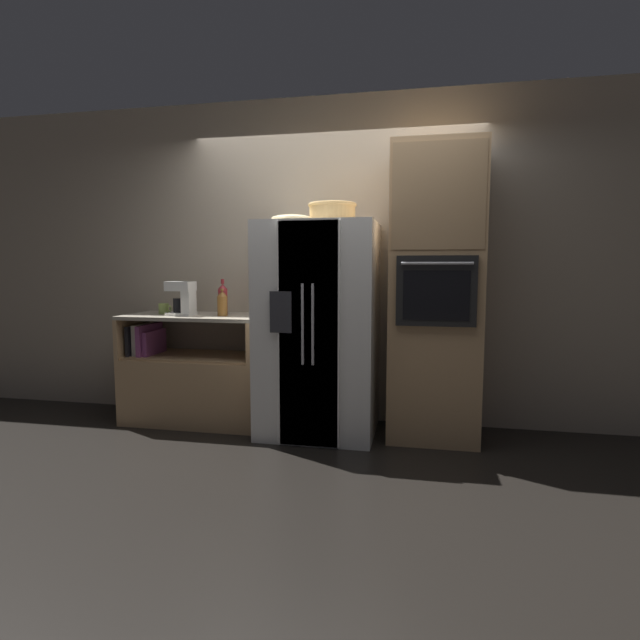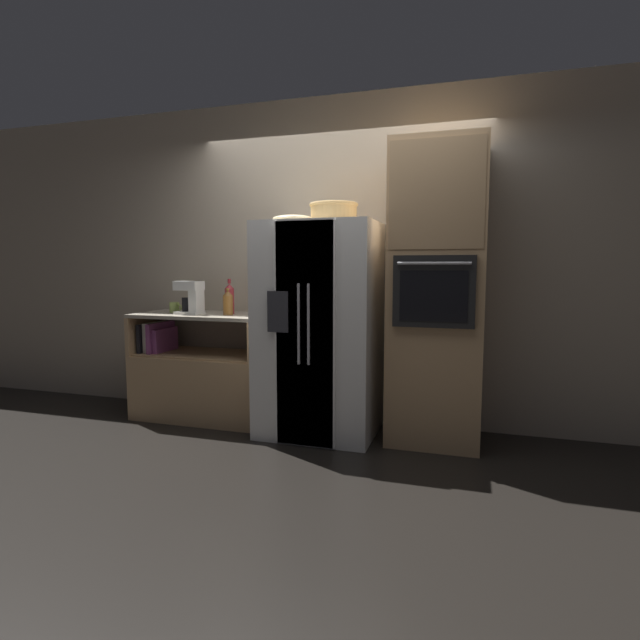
{
  "view_description": "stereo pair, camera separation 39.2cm",
  "coord_description": "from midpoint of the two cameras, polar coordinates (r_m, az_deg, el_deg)",
  "views": [
    {
      "loc": [
        0.75,
        -3.87,
        1.35
      ],
      "look_at": [
        -0.03,
        -0.04,
        0.94
      ],
      "focal_mm": 28.0,
      "sensor_mm": 36.0,
      "label": 1
    },
    {
      "loc": [
        1.13,
        -3.77,
        1.35
      ],
      "look_at": [
        -0.03,
        -0.04,
        0.94
      ],
      "focal_mm": 28.0,
      "sensor_mm": 36.0,
      "label": 2
    }
  ],
  "objects": [
    {
      "name": "bottle_short",
      "position": [
        4.31,
        -13.69,
        1.86
      ],
      "size": [
        0.08,
        0.08,
        0.23
      ],
      "color": "brown",
      "rests_on": "counter_left"
    },
    {
      "name": "wall_back",
      "position": [
        4.39,
        -0.88,
        6.69
      ],
      "size": [
        12.0,
        0.06,
        2.8
      ],
      "color": "tan",
      "rests_on": "ground_plane"
    },
    {
      "name": "fruit_bowl",
      "position": [
        4.0,
        -6.12,
        11.48
      ],
      "size": [
        0.32,
        0.32,
        0.06
      ],
      "color": "beige",
      "rests_on": "refrigerator"
    },
    {
      "name": "counter_left",
      "position": [
        4.6,
        -16.46,
        -6.79
      ],
      "size": [
        1.2,
        0.61,
        0.94
      ],
      "color": "tan",
      "rests_on": "ground_plane"
    },
    {
      "name": "wall_oven",
      "position": [
        3.95,
        10.25,
        2.91
      ],
      "size": [
        0.69,
        0.68,
        2.28
      ],
      "color": "tan",
      "rests_on": "ground_plane"
    },
    {
      "name": "wicker_basket",
      "position": [
        4.03,
        -1.42,
        12.23
      ],
      "size": [
        0.38,
        0.38,
        0.15
      ],
      "color": "tan",
      "rests_on": "refrigerator"
    },
    {
      "name": "bottle_tall",
      "position": [
        4.41,
        -13.57,
        2.33
      ],
      "size": [
        0.08,
        0.08,
        0.31
      ],
      "color": "maroon",
      "rests_on": "counter_left"
    },
    {
      "name": "refrigerator",
      "position": [
        4.03,
        -2.93,
        -1.08
      ],
      "size": [
        0.92,
        0.81,
        1.7
      ],
      "color": "white",
      "rests_on": "ground_plane"
    },
    {
      "name": "coffee_maker",
      "position": [
        4.46,
        -17.8,
        2.55
      ],
      "size": [
        0.22,
        0.17,
        0.29
      ],
      "color": "white",
      "rests_on": "counter_left"
    },
    {
      "name": "mug",
      "position": [
        4.66,
        -19.73,
        1.23
      ],
      "size": [
        0.12,
        0.09,
        0.09
      ],
      "color": "#B2D166",
      "rests_on": "counter_left"
    },
    {
      "name": "ground_plane",
      "position": [
        4.16,
        -2.27,
        -12.9
      ],
      "size": [
        20.0,
        20.0,
        0.0
      ],
      "primitive_type": "plane",
      "color": "black"
    }
  ]
}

